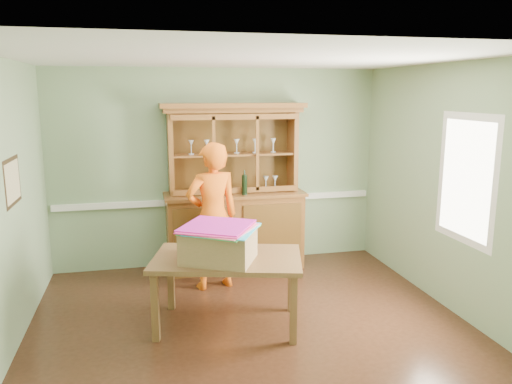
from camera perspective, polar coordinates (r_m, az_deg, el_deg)
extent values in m
plane|color=#422315|center=(5.42, -0.76, -14.73)|extent=(4.50, 4.50, 0.00)
plane|color=white|center=(4.88, -0.84, 15.08)|extent=(4.50, 4.50, 0.00)
plane|color=gray|center=(6.91, -4.32, 2.74)|extent=(4.50, 0.00, 4.50)
plane|color=gray|center=(5.02, -26.79, -1.77)|extent=(0.00, 4.00, 4.00)
plane|color=gray|center=(5.87, 21.20, 0.44)|extent=(0.00, 4.00, 4.00)
plane|color=gray|center=(3.12, 7.10, -8.10)|extent=(4.50, 0.00, 4.50)
cube|color=white|center=(6.97, -4.23, -0.95)|extent=(4.41, 0.05, 0.08)
cube|color=#342514|center=(5.26, -26.03, 1.09)|extent=(0.03, 0.60, 0.46)
cube|color=beige|center=(5.26, -25.96, 1.09)|extent=(0.01, 0.52, 0.38)
cube|color=white|center=(5.59, 22.85, 1.37)|extent=(0.03, 0.96, 1.36)
cube|color=white|center=(5.59, 22.80, 1.37)|extent=(0.01, 0.80, 1.20)
cube|color=brown|center=(6.85, -2.43, -4.54)|extent=(1.83, 0.56, 1.01)
cube|color=brown|center=(6.72, -2.45, -0.23)|extent=(1.89, 0.62, 0.04)
cube|color=brown|center=(6.89, -2.91, 4.72)|extent=(1.72, 0.04, 1.06)
cube|color=brown|center=(6.62, -9.76, 4.30)|extent=(0.06, 0.39, 1.06)
cube|color=brown|center=(6.92, 4.17, 4.73)|extent=(0.06, 0.39, 1.06)
cube|color=brown|center=(6.68, -2.69, 9.35)|extent=(1.83, 0.45, 0.06)
cube|color=brown|center=(6.66, -2.66, 9.87)|extent=(1.91, 0.49, 0.06)
cube|color=brown|center=(6.72, -2.64, 4.34)|extent=(1.60, 0.33, 0.03)
imported|color=#B2B2B7|center=(6.76, -3.88, 0.84)|extent=(0.19, 0.19, 0.19)
imported|color=gold|center=(6.73, -6.43, 0.15)|extent=(0.22, 0.22, 0.05)
cylinder|color=black|center=(6.54, -1.32, 1.09)|extent=(0.07, 0.07, 0.32)
cube|color=brown|center=(5.11, -3.32, -7.65)|extent=(1.67, 1.25, 0.05)
cube|color=brown|center=(5.02, -11.45, -12.80)|extent=(0.09, 0.09, 0.69)
cube|color=brown|center=(5.68, -9.70, -9.81)|extent=(0.09, 0.09, 0.69)
cube|color=brown|center=(4.89, 4.30, -13.27)|extent=(0.09, 0.09, 0.69)
cube|color=brown|center=(5.57, 4.03, -10.12)|extent=(0.09, 0.09, 0.69)
cube|color=#98724E|center=(4.95, -4.29, -6.13)|extent=(0.83, 0.77, 0.31)
cube|color=#39C35A|center=(4.91, -4.16, -4.32)|extent=(0.87, 0.87, 0.01)
cube|color=#32C4EC|center=(4.91, -4.16, -4.21)|extent=(0.87, 0.87, 0.01)
cube|color=pink|center=(4.91, -4.16, -4.11)|extent=(0.87, 0.87, 0.01)
cube|color=#D01F73|center=(4.90, -4.17, -4.01)|extent=(0.87, 0.87, 0.01)
cube|color=#C81EA5|center=(4.90, -4.17, -3.91)|extent=(0.87, 0.87, 0.01)
imported|color=orange|center=(6.07, -4.99, -2.79)|extent=(0.73, 0.55, 1.80)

